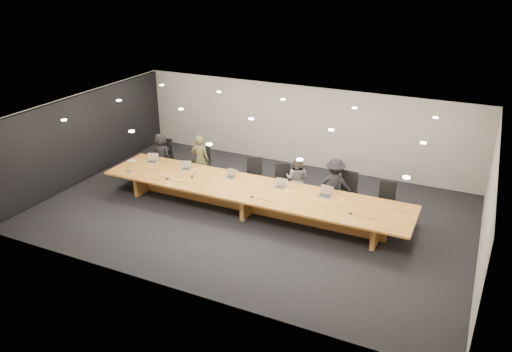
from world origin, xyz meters
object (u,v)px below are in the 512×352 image
(water_bottle, at_px, (195,172))
(mic_right, at_px, (350,213))
(paper_cup_near, at_px, (291,193))
(chair_far_right, at_px, (386,201))
(person_b, at_px, (200,159))
(chair_far_left, at_px, (163,157))
(laptop_d, at_px, (280,184))
(av_box, at_px, (129,171))
(chair_right, at_px, (345,192))
(laptop_c, at_px, (230,174))
(person_c, at_px, (297,179))
(conference_table, at_px, (251,195))
(chair_mid_right, at_px, (282,182))
(person_d, at_px, (335,185))
(laptop_b, at_px, (185,166))
(laptop_a, at_px, (152,158))
(mic_center, at_px, (252,196))
(chair_left, at_px, (201,164))
(chair_mid_left, at_px, (253,176))
(paper_cup_far, at_px, (341,201))
(amber_mug, at_px, (192,177))
(mic_left, at_px, (167,178))
(person_a, at_px, (162,154))
(laptop_e, at_px, (325,192))

(water_bottle, bearing_deg, mic_right, -5.10)
(water_bottle, height_order, paper_cup_near, water_bottle)
(chair_far_right, distance_m, person_b, 5.89)
(chair_far_left, height_order, laptop_d, chair_far_left)
(person_b, xyz_separation_m, av_box, (-1.51, -1.63, -0.05))
(chair_far_left, relative_size, chair_right, 1.02)
(laptop_c, bearing_deg, person_c, 32.86)
(conference_table, distance_m, laptop_c, 1.02)
(chair_mid_right, xyz_separation_m, person_d, (1.63, -0.02, 0.24))
(laptop_c, bearing_deg, chair_far_left, 172.32)
(mic_right, bearing_deg, laptop_b, 172.72)
(laptop_a, height_order, mic_center, laptop_a)
(chair_left, xyz_separation_m, laptop_b, (0.00, -0.91, 0.29))
(av_box, height_order, mic_center, same)
(chair_far_left, xyz_separation_m, person_d, (5.95, -0.10, 0.18))
(chair_mid_right, height_order, av_box, chair_mid_right)
(chair_left, bearing_deg, laptop_d, -28.33)
(chair_mid_left, relative_size, laptop_d, 3.38)
(chair_right, distance_m, mic_right, 1.63)
(paper_cup_far, bearing_deg, chair_left, 167.64)
(conference_table, xyz_separation_m, amber_mug, (-1.87, -0.12, 0.28))
(conference_table, bearing_deg, laptop_a, 173.64)
(chair_mid_left, bearing_deg, mic_right, -37.79)
(av_box, distance_m, mic_left, 1.36)
(laptop_b, distance_m, paper_cup_near, 3.59)
(chair_left, relative_size, amber_mug, 11.68)
(mic_center, bearing_deg, chair_right, 38.91)
(conference_table, distance_m, av_box, 3.91)
(paper_cup_near, relative_size, mic_left, 0.79)
(person_a, bearing_deg, person_c, -170.48)
(laptop_d, bearing_deg, chair_left, 165.74)
(person_c, relative_size, av_box, 8.17)
(laptop_a, xyz_separation_m, amber_mug, (1.81, -0.53, -0.08))
(paper_cup_near, bearing_deg, mic_left, -171.58)
(amber_mug, relative_size, paper_cup_far, 1.11)
(laptop_a, bearing_deg, laptop_c, -21.15)
(chair_right, bearing_deg, laptop_e, -104.55)
(person_c, height_order, mic_left, person_c)
(laptop_b, xyz_separation_m, mic_left, (-0.10, -0.83, -0.11))
(person_d, relative_size, laptop_b, 5.03)
(paper_cup_far, bearing_deg, paper_cup_near, -175.78)
(mic_center, relative_size, mic_right, 0.93)
(chair_far_right, xyz_separation_m, laptop_b, (-5.94, -0.85, 0.33))
(laptop_a, relative_size, amber_mug, 3.41)
(chair_right, relative_size, laptop_e, 3.23)
(chair_mid_right, relative_size, mic_center, 10.45)
(chair_far_right, bearing_deg, person_a, 173.15)
(paper_cup_far, bearing_deg, water_bottle, -179.11)
(person_b, bearing_deg, laptop_a, 23.71)
(chair_left, height_order, mic_center, chair_left)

